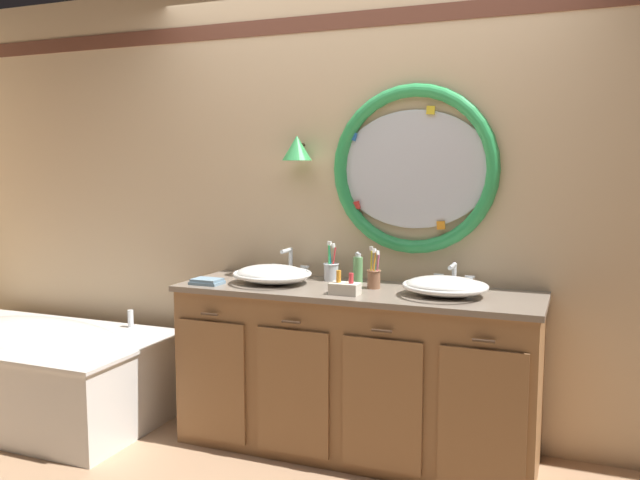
% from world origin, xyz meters
% --- Properties ---
extents(ground_plane, '(14.00, 14.00, 0.00)m').
position_xyz_m(ground_plane, '(0.00, 0.00, 0.00)').
color(ground_plane, tan).
extents(back_wall_assembly, '(6.40, 0.26, 2.60)m').
position_xyz_m(back_wall_assembly, '(0.02, 0.59, 1.31)').
color(back_wall_assembly, '#D6B78E').
rests_on(back_wall_assembly, ground_plane).
extents(vanity_counter, '(1.92, 0.63, 0.88)m').
position_xyz_m(vanity_counter, '(0.09, 0.26, 0.44)').
color(vanity_counter, olive).
rests_on(vanity_counter, ground_plane).
extents(bathtub, '(1.66, 0.91, 0.62)m').
position_xyz_m(bathtub, '(-1.89, -0.03, 0.31)').
color(bathtub, white).
rests_on(bathtub, ground_plane).
extents(sink_basin_left, '(0.43, 0.43, 0.10)m').
position_xyz_m(sink_basin_left, '(-0.38, 0.23, 0.93)').
color(sink_basin_left, white).
rests_on(sink_basin_left, vanity_counter).
extents(sink_basin_right, '(0.43, 0.43, 0.10)m').
position_xyz_m(sink_basin_right, '(0.57, 0.23, 0.93)').
color(sink_basin_right, white).
rests_on(sink_basin_right, vanity_counter).
extents(faucet_set_left, '(0.23, 0.14, 0.17)m').
position_xyz_m(faucet_set_left, '(-0.38, 0.47, 0.95)').
color(faucet_set_left, silver).
rests_on(faucet_set_left, vanity_counter).
extents(faucet_set_right, '(0.22, 0.15, 0.14)m').
position_xyz_m(faucet_set_right, '(0.57, 0.46, 0.94)').
color(faucet_set_right, silver).
rests_on(faucet_set_right, vanity_counter).
extents(toothbrush_holder_left, '(0.09, 0.09, 0.22)m').
position_xyz_m(toothbrush_holder_left, '(-0.12, 0.44, 0.94)').
color(toothbrush_holder_left, silver).
rests_on(toothbrush_holder_left, vanity_counter).
extents(toothbrush_holder_right, '(0.08, 0.08, 0.22)m').
position_xyz_m(toothbrush_holder_right, '(0.18, 0.30, 0.94)').
color(toothbrush_holder_right, '#996647').
rests_on(toothbrush_holder_right, vanity_counter).
extents(soap_dispenser, '(0.05, 0.06, 0.17)m').
position_xyz_m(soap_dispenser, '(0.04, 0.44, 0.96)').
color(soap_dispenser, '#6BAD66').
rests_on(soap_dispenser, vanity_counter).
extents(folded_hand_towel, '(0.17, 0.12, 0.03)m').
position_xyz_m(folded_hand_towel, '(-0.70, 0.08, 0.90)').
color(folded_hand_towel, '#7593A8').
rests_on(folded_hand_towel, vanity_counter).
extents(toiletry_basket, '(0.15, 0.09, 0.12)m').
position_xyz_m(toiletry_basket, '(0.09, 0.09, 0.91)').
color(toiletry_basket, beige).
rests_on(toiletry_basket, vanity_counter).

